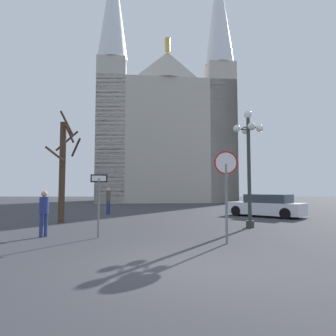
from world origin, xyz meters
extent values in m
plane|color=#38383D|center=(0.00, 0.00, 0.00)|extent=(120.00, 120.00, 0.00)
cube|color=#BCB5A5|center=(-0.92, 34.56, 7.70)|extent=(18.47, 13.82, 15.40)
pyramid|color=#BCB5A5|center=(-0.38, 29.57, 17.15)|extent=(6.23, 2.64, 3.50)
cylinder|color=gold|center=(-0.38, 29.57, 19.80)|extent=(0.70, 0.70, 1.80)
cube|color=#BCB5A5|center=(-7.33, 29.56, 8.87)|extent=(3.82, 3.82, 17.74)
cone|color=silver|center=(-7.33, 29.56, 24.74)|extent=(3.81, 3.81, 13.99)
cube|color=#BCB5A5|center=(6.41, 31.04, 8.87)|extent=(3.82, 3.82, 17.74)
cone|color=silver|center=(6.41, 31.04, 24.74)|extent=(3.81, 3.81, 13.99)
cylinder|color=slate|center=(1.52, 2.90, 1.25)|extent=(0.08, 0.08, 2.51)
cylinder|color=red|center=(1.52, 2.90, 2.54)|extent=(0.74, 0.09, 0.74)
cylinder|color=white|center=(1.52, 2.88, 2.54)|extent=(0.65, 0.05, 0.65)
cylinder|color=slate|center=(-2.77, 3.99, 1.04)|extent=(0.07, 0.07, 2.08)
cube|color=black|center=(-2.77, 3.99, 2.08)|extent=(0.58, 0.15, 0.28)
cube|color=white|center=(-2.77, 3.97, 2.08)|extent=(0.48, 0.11, 0.20)
cylinder|color=#2D3833|center=(3.32, 6.76, 2.46)|extent=(0.16, 0.16, 4.92)
cylinder|color=#2D3833|center=(3.32, 6.76, 0.15)|extent=(0.36, 0.36, 0.30)
sphere|color=white|center=(3.32, 6.76, 5.10)|extent=(0.36, 0.36, 0.36)
sphere|color=white|center=(3.84, 6.76, 4.45)|extent=(0.32, 0.32, 0.32)
cylinder|color=#2D3833|center=(3.58, 6.76, 4.45)|extent=(0.05, 0.52, 0.05)
sphere|color=white|center=(3.32, 7.28, 4.45)|extent=(0.32, 0.32, 0.32)
cylinder|color=#2D3833|center=(3.32, 7.02, 4.45)|extent=(0.52, 0.05, 0.05)
sphere|color=white|center=(2.80, 6.76, 4.45)|extent=(0.32, 0.32, 0.32)
cylinder|color=#2D3833|center=(3.06, 6.76, 4.45)|extent=(0.05, 0.52, 0.05)
sphere|color=white|center=(3.32, 6.24, 4.45)|extent=(0.32, 0.32, 0.32)
cylinder|color=#2D3833|center=(3.32, 6.50, 4.45)|extent=(0.52, 0.05, 0.05)
cylinder|color=#473323|center=(-5.71, 8.52, 2.57)|extent=(0.31, 0.31, 5.13)
cylinder|color=#473323|center=(-5.35, 8.44, 4.51)|extent=(0.29, 0.82, 0.83)
cylinder|color=#473323|center=(-5.71, 9.09, 4.26)|extent=(1.22, 0.12, 1.11)
cylinder|color=#473323|center=(-5.45, 8.29, 5.02)|extent=(0.61, 0.67, 1.21)
cylinder|color=#473323|center=(-5.90, 7.98, 3.42)|extent=(1.18, 0.49, 0.86)
cylinder|color=#473323|center=(-5.16, 8.89, 3.87)|extent=(0.85, 1.21, 0.84)
cube|color=silver|center=(5.69, 11.94, 0.51)|extent=(4.56, 4.33, 0.71)
cube|color=#333D47|center=(5.86, 11.79, 1.12)|extent=(2.95, 2.87, 0.51)
cylinder|color=black|center=(4.01, 12.38, 0.32)|extent=(0.62, 0.59, 0.64)
cylinder|color=black|center=(5.07, 13.56, 0.32)|extent=(0.62, 0.59, 0.64)
cylinder|color=black|center=(6.32, 10.32, 0.32)|extent=(0.62, 0.59, 0.64)
cylinder|color=black|center=(7.37, 11.51, 0.32)|extent=(0.62, 0.59, 0.64)
cylinder|color=navy|center=(-4.42, 13.49, 0.44)|extent=(0.12, 0.12, 0.88)
cylinder|color=navy|center=(-4.29, 13.59, 0.44)|extent=(0.12, 0.12, 0.88)
cylinder|color=#594C47|center=(-4.35, 13.54, 1.20)|extent=(0.32, 0.32, 0.66)
sphere|color=tan|center=(-4.35, 13.54, 1.65)|extent=(0.24, 0.24, 0.24)
cylinder|color=navy|center=(-4.85, 4.14, 0.41)|extent=(0.12, 0.12, 0.81)
cylinder|color=navy|center=(-4.72, 4.24, 0.41)|extent=(0.12, 0.12, 0.81)
cylinder|color=navy|center=(-4.78, 4.19, 1.12)|extent=(0.32, 0.32, 0.61)
sphere|color=tan|center=(-4.78, 4.19, 1.53)|extent=(0.22, 0.22, 0.22)
camera|label=1|loc=(-0.32, -6.48, 1.71)|focal=31.60mm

